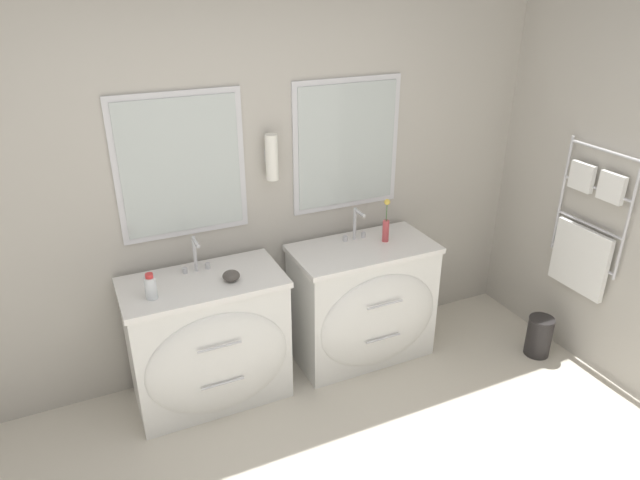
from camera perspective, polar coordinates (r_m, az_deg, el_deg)
wall_back at (r=3.61m, az=-7.76°, el=5.80°), size 5.78×0.16×2.60m
wall_right at (r=3.99m, az=27.94°, el=4.78°), size 0.13×3.74×2.60m
vanity_left at (r=3.62m, az=-11.01°, el=-9.90°), size 0.96×0.56×0.84m
vanity_right at (r=3.95m, az=4.42°, el=-6.24°), size 0.96×0.56×0.84m
faucet_left at (r=3.48m, az=-12.34°, el=-1.47°), size 0.17×0.14×0.23m
faucet_right at (r=3.82m, az=3.60°, el=1.56°), size 0.17×0.14×0.23m
toiletry_bottle at (r=3.29m, az=-16.57°, el=-4.53°), size 0.07×0.07×0.15m
amenity_bowl at (r=3.39m, az=-8.87°, el=-3.56°), size 0.10×0.10×0.06m
flower_vase at (r=3.83m, az=6.61°, el=1.43°), size 0.04×0.04×0.30m
waste_bin at (r=4.38m, az=21.07°, el=-8.90°), size 0.18×0.18×0.30m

